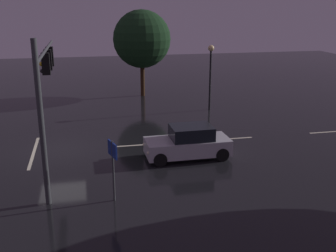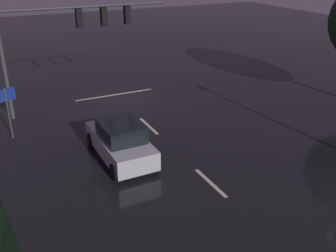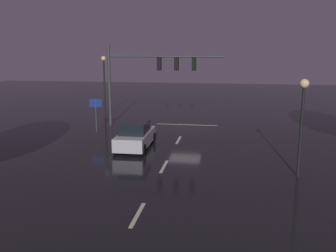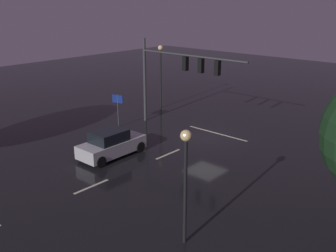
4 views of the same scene
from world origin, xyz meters
name	(u,v)px [view 2 (image 2 of 4)]	position (x,y,z in m)	size (l,w,h in m)	color
ground_plane	(122,102)	(0.00, 0.00, 0.00)	(80.00, 80.00, 0.00)	black
traffic_signal_assembly	(67,29)	(2.79, -0.19, 4.51)	(9.17, 0.47, 6.50)	#383A3D
lane_dash_far	(149,126)	(0.00, 4.00, 0.00)	(2.20, 0.16, 0.01)	beige
lane_dash_mid	(211,183)	(0.00, 10.00, 0.00)	(2.20, 0.16, 0.01)	beige
stop_bar	(115,95)	(0.00, -1.37, 0.00)	(5.00, 0.16, 0.01)	beige
car_approaching	(120,141)	(2.42, 6.56, 0.80)	(1.95, 4.39, 1.70)	#B7B7BC
route_sign	(7,102)	(6.45, 2.43, 1.85)	(0.88, 0.30, 2.56)	#383A3D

